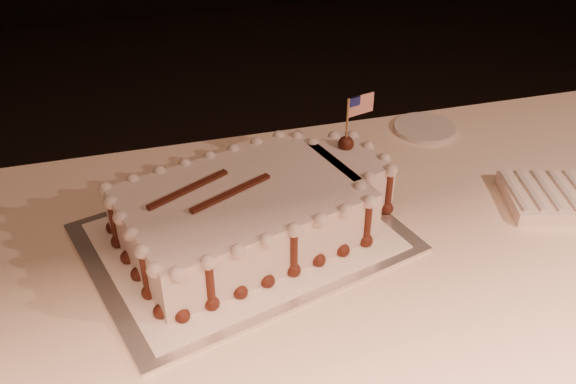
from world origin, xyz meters
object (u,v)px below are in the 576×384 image
object	(u,v)px
napkin_stack	(561,197)
cake_board	(244,238)
sheet_cake	(257,209)
side_plate	(425,128)

from	to	relation	value
napkin_stack	cake_board	bearing A→B (deg)	175.11
cake_board	sheet_cake	size ratio (longest dim) A/B	1.02
cake_board	napkin_stack	distance (m)	0.60
cake_board	napkin_stack	world-z (taller)	napkin_stack
cake_board	side_plate	world-z (taller)	side_plate
cake_board	side_plate	xyz separation A→B (m)	(0.47, 0.27, 0.00)
sheet_cake	cake_board	bearing A→B (deg)	-163.92
sheet_cake	napkin_stack	xyz separation A→B (m)	(0.57, -0.06, -0.04)
side_plate	napkin_stack	bearing A→B (deg)	-69.07
sheet_cake	side_plate	distance (m)	0.52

